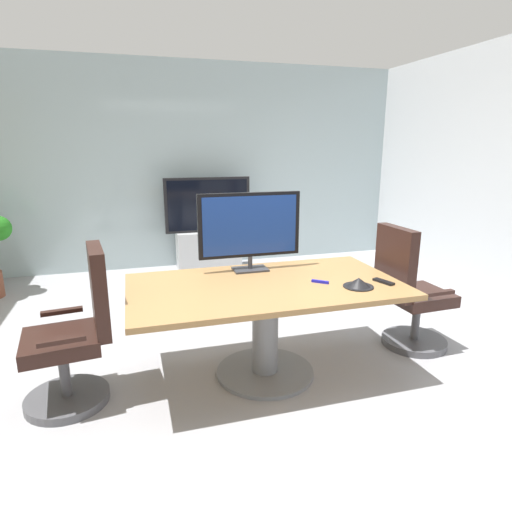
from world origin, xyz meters
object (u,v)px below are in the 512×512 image
object	(u,v)px
office_chair_right	(409,298)
conference_phone	(359,283)
conference_table	(265,307)
tv_monitor	(250,227)
remote_control	(384,282)
office_chair_left	(76,340)
wall_display_unit	(209,239)

from	to	relation	value
office_chair_right	conference_phone	size ratio (longest dim) A/B	4.95
conference_table	tv_monitor	xyz separation A→B (m)	(-0.01, 0.38, 0.55)
conference_table	remote_control	world-z (taller)	remote_control
tv_monitor	remote_control	xyz separation A→B (m)	(0.87, -0.61, -0.35)
conference_table	office_chair_left	distance (m)	1.35
conference_table	office_chair_left	size ratio (longest dim) A/B	1.84
conference_table	office_chair_left	world-z (taller)	office_chair_left
office_chair_left	wall_display_unit	size ratio (longest dim) A/B	0.83
office_chair_left	office_chair_right	xyz separation A→B (m)	(2.68, 0.07, 0.00)
office_chair_left	remote_control	xyz separation A→B (m)	(2.20, -0.26, 0.30)
conference_table	office_chair_left	bearing A→B (deg)	178.78
office_chair_right	tv_monitor	size ratio (longest dim) A/B	1.30
tv_monitor	conference_table	bearing A→B (deg)	-87.92
office_chair_right	wall_display_unit	bearing A→B (deg)	20.51
remote_control	office_chair_right	bearing A→B (deg)	15.79
remote_control	tv_monitor	bearing A→B (deg)	126.62
office_chair_right	tv_monitor	xyz separation A→B (m)	(-1.36, 0.28, 0.65)
office_chair_left	tv_monitor	world-z (taller)	tv_monitor
conference_phone	conference_table	bearing A→B (deg)	157.04
tv_monitor	office_chair_left	bearing A→B (deg)	-165.18
conference_phone	office_chair_right	bearing A→B (deg)	26.87
office_chair_left	wall_display_unit	bearing A→B (deg)	147.00
tv_monitor	wall_display_unit	world-z (taller)	tv_monitor
office_chair_right	conference_table	bearing A→B (deg)	92.17
office_chair_left	conference_phone	size ratio (longest dim) A/B	4.95
office_chair_left	tv_monitor	distance (m)	1.52
wall_display_unit	conference_phone	xyz separation A→B (m)	(0.51, -3.32, 0.33)
remote_control	conference_table	bearing A→B (deg)	146.65
office_chair_left	office_chair_right	size ratio (longest dim) A/B	1.00
wall_display_unit	remote_control	bearing A→B (deg)	-77.29
wall_display_unit	tv_monitor	bearing A→B (deg)	-92.74
office_chair_right	remote_control	size ratio (longest dim) A/B	6.41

